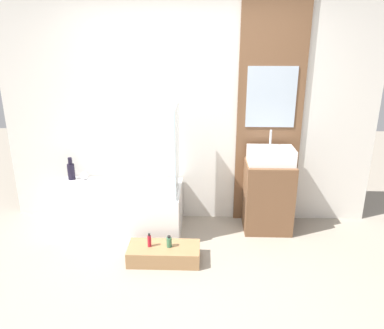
{
  "coord_description": "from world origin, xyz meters",
  "views": [
    {
      "loc": [
        0.19,
        -2.58,
        2.1
      ],
      "look_at": [
        0.07,
        0.71,
        0.96
      ],
      "focal_mm": 35.0,
      "sensor_mm": 36.0,
      "label": 1
    }
  ],
  "objects_px": {
    "bathtub": "(120,209)",
    "vase_round_light": "(84,176)",
    "wooden_step_bench": "(164,254)",
    "vase_tall_dark": "(71,171)",
    "bottle_soap_secondary": "(169,242)",
    "sink": "(271,156)",
    "bottle_soap_primary": "(149,241)"
  },
  "relations": [
    {
      "from": "bathtub",
      "to": "vase_round_light",
      "type": "distance_m",
      "value": 0.59
    },
    {
      "from": "wooden_step_bench",
      "to": "vase_tall_dark",
      "type": "height_order",
      "value": "vase_tall_dark"
    },
    {
      "from": "bottle_soap_secondary",
      "to": "wooden_step_bench",
      "type": "bearing_deg",
      "value": 180.0
    },
    {
      "from": "bathtub",
      "to": "sink",
      "type": "bearing_deg",
      "value": 3.52
    },
    {
      "from": "sink",
      "to": "vase_tall_dark",
      "type": "relative_size",
      "value": 1.87
    },
    {
      "from": "vase_tall_dark",
      "to": "vase_round_light",
      "type": "xyz_separation_m",
      "value": [
        0.15,
        -0.0,
        -0.06
      ]
    },
    {
      "from": "bathtub",
      "to": "wooden_step_bench",
      "type": "bearing_deg",
      "value": -47.03
    },
    {
      "from": "sink",
      "to": "bathtub",
      "type": "bearing_deg",
      "value": -176.48
    },
    {
      "from": "sink",
      "to": "bottle_soap_secondary",
      "type": "xyz_separation_m",
      "value": [
        -1.05,
        -0.71,
        -0.66
      ]
    },
    {
      "from": "bathtub",
      "to": "bottle_soap_secondary",
      "type": "height_order",
      "value": "bathtub"
    },
    {
      "from": "wooden_step_bench",
      "to": "sink",
      "type": "xyz_separation_m",
      "value": [
        1.1,
        0.71,
        0.8
      ]
    },
    {
      "from": "sink",
      "to": "vase_round_light",
      "type": "height_order",
      "value": "sink"
    },
    {
      "from": "wooden_step_bench",
      "to": "vase_tall_dark",
      "type": "xyz_separation_m",
      "value": [
        -1.16,
        0.85,
        0.54
      ]
    },
    {
      "from": "vase_tall_dark",
      "to": "vase_round_light",
      "type": "distance_m",
      "value": 0.16
    },
    {
      "from": "bottle_soap_primary",
      "to": "bathtub",
      "type": "bearing_deg",
      "value": 124.98
    },
    {
      "from": "bathtub",
      "to": "bottle_soap_secondary",
      "type": "relative_size",
      "value": 11.59
    },
    {
      "from": "sink",
      "to": "bottle_soap_secondary",
      "type": "relative_size",
      "value": 4.15
    },
    {
      "from": "wooden_step_bench",
      "to": "sink",
      "type": "bearing_deg",
      "value": 32.62
    },
    {
      "from": "vase_round_light",
      "to": "bottle_soap_secondary",
      "type": "height_order",
      "value": "vase_round_light"
    },
    {
      "from": "wooden_step_bench",
      "to": "vase_tall_dark",
      "type": "relative_size",
      "value": 2.65
    },
    {
      "from": "wooden_step_bench",
      "to": "sink",
      "type": "distance_m",
      "value": 1.53
    },
    {
      "from": "bathtub",
      "to": "bottle_soap_secondary",
      "type": "bearing_deg",
      "value": -44.47
    },
    {
      "from": "wooden_step_bench",
      "to": "bottle_soap_primary",
      "type": "bearing_deg",
      "value": 180.0
    },
    {
      "from": "bathtub",
      "to": "bottle_soap_primary",
      "type": "height_order",
      "value": "bathtub"
    },
    {
      "from": "vase_tall_dark",
      "to": "wooden_step_bench",
      "type": "bearing_deg",
      "value": -36.37
    },
    {
      "from": "vase_round_light",
      "to": "bottle_soap_primary",
      "type": "bearing_deg",
      "value": -44.3
    },
    {
      "from": "bathtub",
      "to": "bottle_soap_primary",
      "type": "xyz_separation_m",
      "value": [
        0.42,
        -0.6,
        -0.04
      ]
    },
    {
      "from": "sink",
      "to": "bottle_soap_primary",
      "type": "distance_m",
      "value": 1.57
    },
    {
      "from": "wooden_step_bench",
      "to": "vase_tall_dark",
      "type": "bearing_deg",
      "value": 143.63
    },
    {
      "from": "vase_tall_dark",
      "to": "bottle_soap_secondary",
      "type": "height_order",
      "value": "vase_tall_dark"
    },
    {
      "from": "sink",
      "to": "bottle_soap_primary",
      "type": "bearing_deg",
      "value": -150.41
    },
    {
      "from": "bottle_soap_secondary",
      "to": "sink",
      "type": "bearing_deg",
      "value": 33.9
    }
  ]
}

